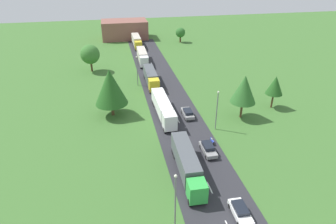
# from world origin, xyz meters

# --- Properties ---
(road) EXTENTS (10.00, 140.00, 0.06)m
(road) POSITION_xyz_m (0.00, 24.50, 0.03)
(road) COLOR #2B2B30
(road) RESTS_ON ground
(lane_marking_centre) EXTENTS (0.16, 119.74, 0.01)m
(lane_marking_centre) POSITION_xyz_m (0.00, 19.58, 0.07)
(lane_marking_centre) COLOR white
(lane_marking_centre) RESTS_ON road
(truck_lead) EXTENTS (2.81, 13.13, 3.63)m
(truck_lead) POSITION_xyz_m (-2.46, 12.50, 2.14)
(truck_lead) COLOR green
(truck_lead) RESTS_ON road
(truck_second) EXTENTS (2.75, 13.97, 3.53)m
(truck_second) POSITION_xyz_m (-2.58, 30.97, 2.08)
(truck_second) COLOR white
(truck_second) RESTS_ON road
(truck_third) EXTENTS (2.54, 12.50, 3.43)m
(truck_third) POSITION_xyz_m (-2.53, 48.46, 2.06)
(truck_third) COLOR yellow
(truck_third) RESTS_ON road
(truck_fourth) EXTENTS (2.78, 12.39, 3.49)m
(truck_fourth) POSITION_xyz_m (-2.52, 66.34, 2.09)
(truck_fourth) COLOR white
(truck_fourth) RESTS_ON road
(truck_fifth) EXTENTS (2.60, 12.38, 3.66)m
(truck_fifth) POSITION_xyz_m (-2.36, 84.80, 2.14)
(truck_fifth) COLOR yellow
(truck_fifth) RESTS_ON road
(car_lead) EXTENTS (1.92, 4.40, 1.42)m
(car_lead) POSITION_xyz_m (2.09, 3.41, 0.81)
(car_lead) COLOR white
(car_lead) RESTS_ON road
(car_second) EXTENTS (1.89, 4.54, 1.57)m
(car_second) POSITION_xyz_m (2.37, 17.11, 0.87)
(car_second) COLOR gray
(car_second) RESTS_ON road
(car_third) EXTENTS (1.90, 4.58, 1.50)m
(car_third) POSITION_xyz_m (2.25, 29.92, 0.85)
(car_third) COLOR gray
(car_third) RESTS_ON road
(motorcycle_courier) EXTENTS (0.28, 1.94, 0.91)m
(motorcycle_courier) POSITION_xyz_m (3.97, 19.65, 0.54)
(motorcycle_courier) COLOR black
(motorcycle_courier) RESTS_ON road
(lamppost_lead) EXTENTS (0.36, 0.36, 8.74)m
(lamppost_lead) POSITION_xyz_m (-6.50, 2.66, 4.85)
(lamppost_lead) COLOR slate
(lamppost_lead) RESTS_ON ground
(lamppost_second) EXTENTS (0.36, 0.36, 7.86)m
(lamppost_second) POSITION_xyz_m (6.17, 24.16, 4.40)
(lamppost_second) COLOR slate
(lamppost_second) RESTS_ON ground
(lamppost_third) EXTENTS (0.36, 0.36, 7.71)m
(lamppost_third) POSITION_xyz_m (-5.94, 48.27, 4.33)
(lamppost_third) COLOR slate
(lamppost_third) RESTS_ON ground
(tree_oak) EXTENTS (5.35, 5.35, 7.65)m
(tree_oak) POSITION_xyz_m (-17.66, 61.38, 4.95)
(tree_oak) COLOR #513823
(tree_oak) RESTS_ON ground
(tree_maple) EXTENTS (6.55, 6.55, 9.89)m
(tree_maple) POSITION_xyz_m (-12.68, 33.73, 6.27)
(tree_maple) COLOR #513823
(tree_maple) RESTS_ON ground
(tree_pine) EXTENTS (5.05, 5.05, 9.01)m
(tree_pine) POSITION_xyz_m (12.82, 27.61, 6.21)
(tree_pine) COLOR #513823
(tree_pine) RESTS_ON ground
(tree_elm) EXTENTS (3.61, 3.61, 5.47)m
(tree_elm) POSITION_xyz_m (14.61, 87.65, 3.62)
(tree_elm) COLOR #513823
(tree_elm) RESTS_ON ground
(tree_ash) EXTENTS (3.61, 3.61, 7.20)m
(tree_ash) POSITION_xyz_m (21.17, 30.38, 5.18)
(tree_ash) COLOR #513823
(tree_ash) RESTS_ON ground
(distant_building) EXTENTS (17.62, 10.85, 6.99)m
(distant_building) POSITION_xyz_m (-5.70, 97.91, 3.50)
(distant_building) COLOR brown
(distant_building) RESTS_ON ground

